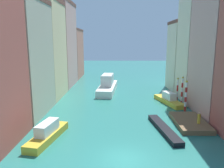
# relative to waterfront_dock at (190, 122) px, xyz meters

# --- Properties ---
(ground_plane) EXTENTS (154.00, 154.00, 0.00)m
(ground_plane) POSITION_rel_waterfront_dock_xyz_m (-8.60, 16.03, -0.29)
(ground_plane) COLOR #28756B
(building_left_1) EXTENTS (6.70, 10.31, 16.22)m
(building_left_1) POSITION_rel_waterfront_dock_xyz_m (-22.64, 4.02, 7.83)
(building_left_1) COLOR #BCB299
(building_left_1) RESTS_ON ground
(building_left_2) EXTENTS (6.70, 9.90, 17.79)m
(building_left_2) POSITION_rel_waterfront_dock_xyz_m (-22.64, 14.03, 8.62)
(building_left_2) COLOR beige
(building_left_2) RESTS_ON ground
(building_left_3) EXTENTS (6.70, 12.09, 19.23)m
(building_left_3) POSITION_rel_waterfront_dock_xyz_m (-22.64, 25.27, 9.34)
(building_left_3) COLOR tan
(building_left_3) RESTS_ON ground
(building_left_4) EXTENTS (6.70, 11.60, 13.69)m
(building_left_4) POSITION_rel_waterfront_dock_xyz_m (-22.64, 37.29, 6.57)
(building_left_4) COLOR #C6705B
(building_left_4) RESTS_ON ground
(building_right_1) EXTENTS (6.70, 9.53, 17.16)m
(building_right_1) POSITION_rel_waterfront_dock_xyz_m (5.44, 4.20, 8.30)
(building_right_1) COLOR tan
(building_right_1) RESTS_ON ground
(building_right_2) EXTENTS (6.70, 7.23, 19.60)m
(building_right_2) POSITION_rel_waterfront_dock_xyz_m (5.44, 12.67, 9.53)
(building_right_2) COLOR beige
(building_right_2) RESTS_ON ground
(building_right_3) EXTENTS (6.70, 7.86, 14.42)m
(building_right_3) POSITION_rel_waterfront_dock_xyz_m (5.44, 20.54, 6.94)
(building_right_3) COLOR beige
(building_right_3) RESTS_ON ground
(waterfront_dock) EXTENTS (3.72, 6.88, 0.58)m
(waterfront_dock) POSITION_rel_waterfront_dock_xyz_m (0.00, 0.00, 0.00)
(waterfront_dock) COLOR brown
(waterfront_dock) RESTS_ON ground
(person_on_dock) EXTENTS (0.36, 0.36, 1.43)m
(person_on_dock) POSITION_rel_waterfront_dock_xyz_m (0.66, -1.19, 0.95)
(person_on_dock) COLOR gold
(person_on_dock) RESTS_ON waterfront_dock
(mooring_pole_0) EXTENTS (0.36, 0.36, 4.69)m
(mooring_pole_0) POSITION_rel_waterfront_dock_xyz_m (1.05, 5.44, 2.11)
(mooring_pole_0) COLOR red
(mooring_pole_0) RESTS_ON ground
(mooring_pole_1) EXTENTS (0.31, 0.31, 4.76)m
(mooring_pole_1) POSITION_rel_waterfront_dock_xyz_m (1.38, 8.50, 2.14)
(mooring_pole_1) COLOR red
(mooring_pole_1) RESTS_ON ground
(mooring_pole_2) EXTENTS (0.29, 0.29, 4.30)m
(mooring_pole_2) POSITION_rel_waterfront_dock_xyz_m (1.09, 10.14, 1.91)
(mooring_pole_2) COLOR red
(mooring_pole_2) RESTS_ON ground
(vaporetto_white) EXTENTS (4.06, 12.33, 3.61)m
(vaporetto_white) POSITION_rel_waterfront_dock_xyz_m (-11.04, 18.35, 0.96)
(vaporetto_white) COLOR white
(vaporetto_white) RESTS_ON ground
(gondola_black) EXTENTS (2.47, 8.65, 0.53)m
(gondola_black) POSITION_rel_waterfront_dock_xyz_m (-3.70, -2.12, -0.03)
(gondola_black) COLOR black
(gondola_black) RESTS_ON ground
(motorboat_0) EXTENTS (2.98, 7.17, 1.96)m
(motorboat_0) POSITION_rel_waterfront_dock_xyz_m (-16.56, -4.72, 0.44)
(motorboat_0) COLOR gold
(motorboat_0) RESTS_ON ground
(motorboat_1) EXTENTS (3.88, 7.83, 1.92)m
(motorboat_1) POSITION_rel_waterfront_dock_xyz_m (-0.39, 9.65, 0.35)
(motorboat_1) COLOR gold
(motorboat_1) RESTS_ON ground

